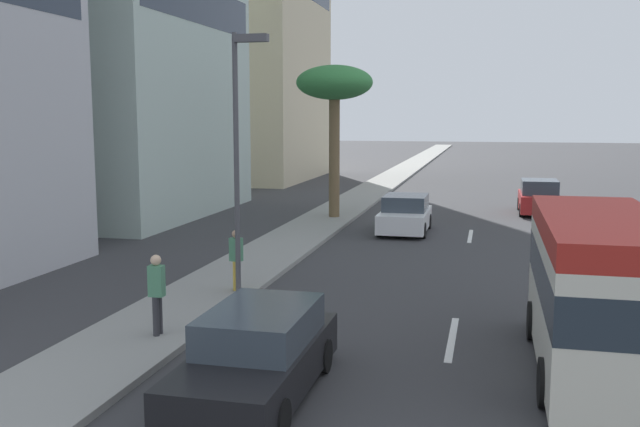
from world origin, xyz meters
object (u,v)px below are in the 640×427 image
object	(u,v)px
car_fourth	(539,198)
minibus_third	(599,288)
street_lamp	(240,135)
palm_tree	(334,87)
car_second	(258,356)
car_lead	(405,215)
pedestrian_near_lamp	(236,257)
pedestrian_mid_block	(157,291)

from	to	relation	value
car_fourth	minibus_third	bearing A→B (deg)	179.13
car_fourth	street_lamp	distance (m)	21.23
palm_tree	minibus_third	bearing A→B (deg)	-153.70
car_second	street_lamp	xyz separation A→B (m)	(6.36, 2.57, 3.63)
car_second	minibus_third	bearing A→B (deg)	113.60
car_lead	palm_tree	size ratio (longest dim) A/B	0.58
pedestrian_near_lamp	pedestrian_mid_block	bearing A→B (deg)	-80.12
car_second	pedestrian_mid_block	world-z (taller)	pedestrian_mid_block
car_second	street_lamp	world-z (taller)	street_lamp
palm_tree	pedestrian_mid_block	bearing A→B (deg)	-179.48
minibus_third	car_fourth	world-z (taller)	minibus_third
pedestrian_mid_block	palm_tree	size ratio (longest dim) A/B	0.25
car_second	street_lamp	bearing A→B (deg)	-158.00
car_fourth	palm_tree	distance (m)	11.70
car_lead	minibus_third	xyz separation A→B (m)	(-15.61, -5.46, 0.93)
car_second	pedestrian_near_lamp	size ratio (longest dim) A/B	2.88
car_fourth	street_lamp	size ratio (longest dim) A/B	0.60
pedestrian_mid_block	street_lamp	distance (m)	5.14
car_lead	car_fourth	xyz separation A→B (m)	(7.18, -5.80, 0.07)
car_lead	minibus_third	world-z (taller)	minibus_third
minibus_third	pedestrian_near_lamp	xyz separation A→B (m)	(4.01, 8.69, -0.61)
pedestrian_near_lamp	street_lamp	distance (m)	3.32
car_lead	palm_tree	bearing A→B (deg)	-127.97
minibus_third	car_fourth	distance (m)	22.81
car_second	pedestrian_near_lamp	bearing A→B (deg)	-156.85
minibus_third	car_fourth	bearing A→B (deg)	-0.87
car_lead	palm_tree	world-z (taller)	palm_tree
pedestrian_near_lamp	car_fourth	bearing A→B (deg)	77.93
car_lead	pedestrian_mid_block	xyz separation A→B (m)	(-15.79, 3.50, 0.39)
car_lead	street_lamp	size ratio (longest dim) A/B	0.60
car_second	car_fourth	xyz separation A→B (m)	(25.36, -6.22, 0.07)
minibus_third	car_fourth	size ratio (longest dim) A/B	1.59
car_second	pedestrian_mid_block	size ratio (longest dim) A/B	2.69
car_second	palm_tree	size ratio (longest dim) A/B	0.68
minibus_third	pedestrian_near_lamp	size ratio (longest dim) A/B	3.92
pedestrian_mid_block	palm_tree	distance (m)	19.31
car_lead	minibus_third	size ratio (longest dim) A/B	0.63
car_fourth	pedestrian_near_lamp	world-z (taller)	pedestrian_near_lamp
car_second	pedestrian_near_lamp	world-z (taller)	pedestrian_near_lamp
car_lead	car_second	distance (m)	18.18
palm_tree	street_lamp	world-z (taller)	palm_tree
car_fourth	pedestrian_mid_block	xyz separation A→B (m)	(-22.97, 9.31, 0.32)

